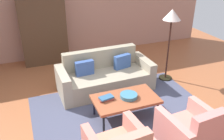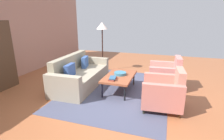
% 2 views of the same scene
% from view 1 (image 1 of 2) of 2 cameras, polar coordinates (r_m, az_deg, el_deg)
% --- Properties ---
extents(ground_plane, '(10.86, 10.86, 0.00)m').
position_cam_1_polar(ground_plane, '(4.56, -0.72, -12.69)').
color(ground_plane, '#A55C37').
extents(wall_back, '(9.05, 0.12, 2.80)m').
position_cam_1_polar(wall_back, '(7.22, -11.15, 14.07)').
color(wall_back, tan).
rests_on(wall_back, ground).
extents(area_rug, '(3.40, 2.60, 0.01)m').
position_cam_1_polar(area_rug, '(4.78, 2.85, -10.53)').
color(area_rug, '#494D66').
rests_on(area_rug, ground).
extents(couch, '(2.12, 0.95, 0.86)m').
position_cam_1_polar(couch, '(5.53, -1.81, -1.55)').
color(couch, gray).
rests_on(couch, ground).
extents(coffee_table, '(1.20, 0.70, 0.42)m').
position_cam_1_polar(coffee_table, '(4.52, 3.21, -6.98)').
color(coffee_table, black).
rests_on(coffee_table, ground).
extents(armchair_right, '(0.86, 0.86, 0.88)m').
position_cam_1_polar(armchair_right, '(4.04, 18.35, -13.98)').
color(armchair_right, '#3B231A').
rests_on(armchair_right, ground).
extents(fruit_bowl, '(0.32, 0.32, 0.07)m').
position_cam_1_polar(fruit_bowl, '(4.51, 3.97, -6.06)').
color(fruit_bowl, teal).
rests_on(fruit_bowl, coffee_table).
extents(book_stack, '(0.28, 0.19, 0.06)m').
position_cam_1_polar(book_stack, '(4.43, -1.35, -6.66)').
color(book_stack, brown).
rests_on(book_stack, coffee_table).
extents(cabinet, '(1.20, 0.51, 1.80)m').
position_cam_1_polar(cabinet, '(6.92, -15.84, 8.77)').
color(cabinet, '#4C3322').
rests_on(cabinet, ground).
extents(floor_lamp, '(0.40, 0.40, 1.72)m').
position_cam_1_polar(floor_lamp, '(5.68, 13.81, 11.04)').
color(floor_lamp, black).
rests_on(floor_lamp, ground).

